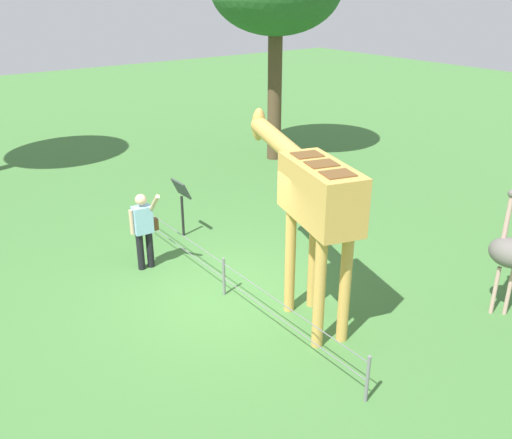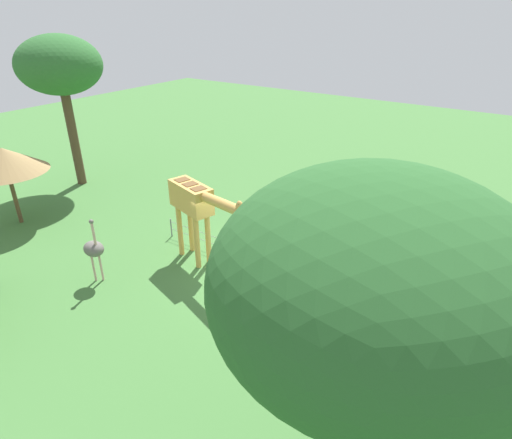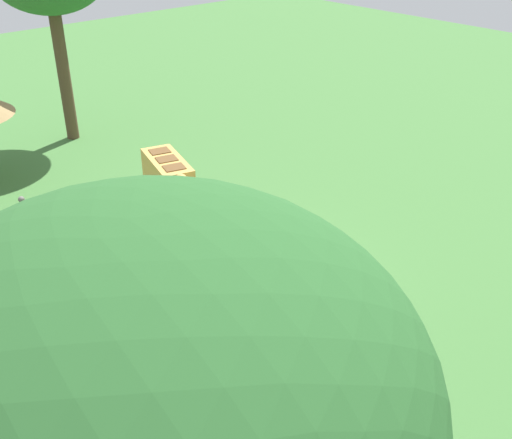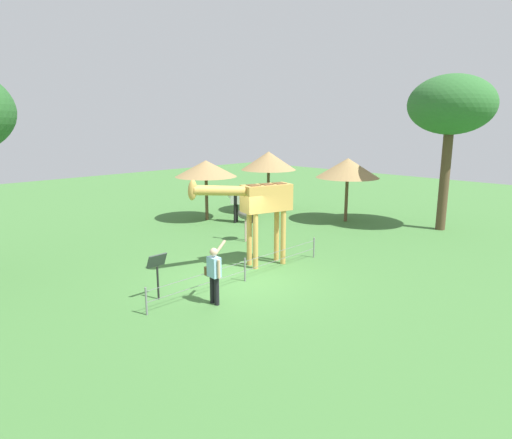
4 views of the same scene
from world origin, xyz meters
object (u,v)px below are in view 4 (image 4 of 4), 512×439
object	(u,v)px
zebra	(242,199)
info_sign	(157,267)
shade_hut_near	(268,161)
tree_west	(451,106)
visitor	(214,272)
giraffe	(259,203)
shade_hut_aside	(206,169)
ostrich	(245,213)
shade_hut_far	(348,168)

from	to	relation	value
zebra	info_sign	world-z (taller)	zebra
zebra	info_sign	size ratio (longest dim) A/B	1.31
zebra	shade_hut_near	world-z (taller)	shade_hut_near
tree_west	info_sign	world-z (taller)	tree_west
visitor	shade_hut_near	bearing A→B (deg)	-143.32
giraffe	shade_hut_aside	xyz separation A→B (m)	(-3.41, -7.04, 0.40)
shade_hut_near	ostrich	bearing A→B (deg)	34.46
visitor	shade_hut_aside	size ratio (longest dim) A/B	0.55
visitor	shade_hut_near	xyz separation A→B (m)	(-10.31, -7.68, 1.92)
giraffe	shade_hut_near	world-z (taller)	shade_hut_near
shade_hut_far	tree_west	bearing A→B (deg)	111.75
ostrich	giraffe	bearing A→B (deg)	54.09
visitor	zebra	xyz separation A→B (m)	(-7.41, -6.72, 0.26)
shade_hut_far	zebra	bearing A→B (deg)	-41.64
shade_hut_far	shade_hut_aside	world-z (taller)	shade_hut_far
shade_hut_aside	shade_hut_far	bearing A→B (deg)	131.96
giraffe	shade_hut_aside	size ratio (longest dim) A/B	1.19
shade_hut_far	shade_hut_near	bearing A→B (deg)	-77.45
ostrich	shade_hut_far	distance (m)	6.38
giraffe	shade_hut_aside	bearing A→B (deg)	-115.86
giraffe	shade_hut_far	distance (m)	8.31
zebra	giraffe	bearing A→B (deg)	51.40
visitor	shade_hut_near	world-z (taller)	shade_hut_near
zebra	shade_hut_near	bearing A→B (deg)	-161.74
giraffe	ostrich	world-z (taller)	giraffe
shade_hut_near	tree_west	xyz separation A→B (m)	(-2.61, 8.49, 2.72)
visitor	tree_west	xyz separation A→B (m)	(-12.92, 0.81, 4.64)
shade_hut_near	zebra	bearing A→B (deg)	18.26
giraffe	info_sign	world-z (taller)	giraffe
visitor	tree_west	bearing A→B (deg)	176.39
shade_hut_aside	zebra	bearing A→B (deg)	114.54
tree_west	giraffe	bearing A→B (deg)	-13.08
ostrich	info_sign	xyz separation A→B (m)	(6.06, 2.78, -0.23)
visitor	ostrich	bearing A→B (deg)	-141.22
shade_hut_near	info_sign	world-z (taller)	shade_hut_near
shade_hut_far	tree_west	world-z (taller)	tree_west
ostrich	shade_hut_near	bearing A→B (deg)	-145.54
shade_hut_near	info_sign	xyz separation A→B (m)	(11.22, 6.32, -1.87)
visitor	tree_west	world-z (taller)	tree_west
shade_hut_far	info_sign	world-z (taller)	shade_hut_far
visitor	ostrich	world-z (taller)	ostrich
giraffe	zebra	xyz separation A→B (m)	(-4.21, -5.28, -1.04)
giraffe	visitor	size ratio (longest dim) A/B	2.16
shade_hut_aside	tree_west	world-z (taller)	tree_west
ostrich	shade_hut_far	xyz separation A→B (m)	(-6.14, 0.86, 1.49)
tree_west	visitor	bearing A→B (deg)	-3.61
visitor	giraffe	bearing A→B (deg)	-155.70
ostrich	info_sign	distance (m)	6.67
visitor	zebra	size ratio (longest dim) A/B	0.98
zebra	shade_hut_aside	bearing A→B (deg)	-65.46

